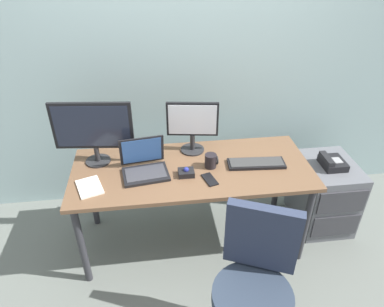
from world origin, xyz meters
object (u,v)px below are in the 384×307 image
(coffee_mug, at_px, (211,161))
(paper_notepad, at_px, (90,187))
(keyboard, at_px, (256,163))
(laptop, at_px, (144,165))
(file_cabinet, at_px, (324,194))
(office_chair, at_px, (253,294))
(monitor_side, at_px, (192,124))
(cell_phone, at_px, (210,179))
(monitor_main, at_px, (93,129))
(trackball_mouse, at_px, (186,172))
(desk_phone, at_px, (332,162))

(coffee_mug, distance_m, paper_notepad, 0.85)
(keyboard, distance_m, laptop, 0.80)
(laptop, bearing_deg, paper_notepad, -159.48)
(coffee_mug, xyz_separation_m, paper_notepad, (-0.83, -0.14, -0.05))
(keyboard, xyz_separation_m, laptop, (-0.80, 0.02, 0.04))
(file_cabinet, xyz_separation_m, paper_notepad, (-1.82, -0.23, 0.43))
(office_chair, bearing_deg, paper_notepad, 142.34)
(laptop, bearing_deg, keyboard, -1.19)
(file_cabinet, bearing_deg, monitor_side, 172.36)
(paper_notepad, relative_size, cell_phone, 1.46)
(monitor_main, distance_m, cell_phone, 0.88)
(monitor_side, bearing_deg, office_chair, -79.57)
(office_chair, bearing_deg, keyboard, 74.65)
(trackball_mouse, bearing_deg, keyboard, 6.68)
(keyboard, bearing_deg, monitor_main, 170.67)
(file_cabinet, bearing_deg, trackball_mouse, -171.78)
(file_cabinet, height_order, monitor_main, monitor_main)
(paper_notepad, height_order, cell_phone, paper_notepad)
(monitor_side, bearing_deg, laptop, -147.09)
(office_chair, relative_size, monitor_side, 2.38)
(office_chair, height_order, keyboard, office_chair)
(cell_phone, bearing_deg, desk_phone, -3.35)
(paper_notepad, bearing_deg, monitor_main, 84.93)
(office_chair, relative_size, cell_phone, 6.69)
(office_chair, distance_m, cell_phone, 0.77)
(keyboard, bearing_deg, file_cabinet, 9.43)
(desk_phone, relative_size, monitor_side, 0.50)
(keyboard, bearing_deg, coffee_mug, 176.81)
(paper_notepad, bearing_deg, coffee_mug, 9.39)
(office_chair, relative_size, monitor_main, 1.71)
(monitor_main, relative_size, laptop, 1.63)
(monitor_side, bearing_deg, desk_phone, -8.56)
(desk_phone, relative_size, keyboard, 0.48)
(laptop, height_order, cell_phone, laptop)
(desk_phone, height_order, office_chair, office_chair)
(laptop, relative_size, paper_notepad, 1.64)
(file_cabinet, bearing_deg, paper_notepad, -172.84)
(monitor_main, distance_m, laptop, 0.44)
(desk_phone, distance_m, laptop, 1.46)
(office_chair, distance_m, laptop, 1.08)
(file_cabinet, distance_m, office_chair, 1.31)
(file_cabinet, relative_size, monitor_main, 1.05)
(desk_phone, relative_size, trackball_mouse, 1.82)
(monitor_main, height_order, keyboard, monitor_main)
(paper_notepad, bearing_deg, cell_phone, -1.28)
(monitor_side, xyz_separation_m, cell_phone, (0.07, -0.39, -0.22))
(monitor_main, relative_size, coffee_mug, 5.45)
(coffee_mug, relative_size, cell_phone, 0.72)
(desk_phone, height_order, laptop, laptop)
(file_cabinet, relative_size, keyboard, 1.39)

